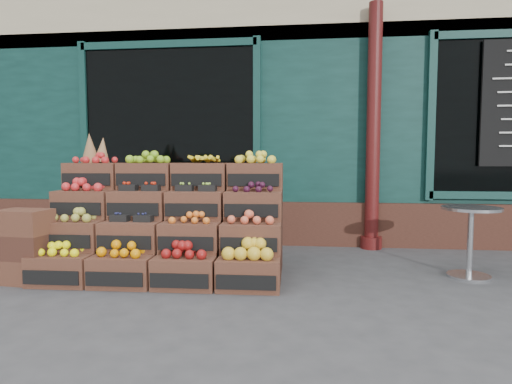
# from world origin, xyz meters

# --- Properties ---
(ground) EXTENTS (60.00, 60.00, 0.00)m
(ground) POSITION_xyz_m (0.00, 0.00, 0.00)
(ground) COLOR #3C3C3F
(ground) RESTS_ON ground
(shop_facade) EXTENTS (12.00, 6.24, 4.80)m
(shop_facade) POSITION_xyz_m (0.00, 5.11, 2.40)
(shop_facade) COLOR #0E322D
(shop_facade) RESTS_ON ground
(crate_display) EXTENTS (2.40, 1.22, 1.48)m
(crate_display) POSITION_xyz_m (-1.11, 0.57, 0.46)
(crate_display) COLOR #512D20
(crate_display) RESTS_ON ground
(spare_crates) EXTENTS (0.50, 0.37, 0.71)m
(spare_crates) POSITION_xyz_m (-2.38, 0.06, 0.36)
(spare_crates) COLOR #512D20
(spare_crates) RESTS_ON ground
(bistro_table) EXTENTS (0.57, 0.57, 0.72)m
(bistro_table) POSITION_xyz_m (1.96, 0.72, 0.45)
(bistro_table) COLOR #B0B3B7
(bistro_table) RESTS_ON ground
(shopkeeper) EXTENTS (0.80, 0.62, 1.97)m
(shopkeeper) POSITION_xyz_m (-1.72, 2.88, 0.98)
(shopkeeper) COLOR #1D6825
(shopkeeper) RESTS_ON ground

